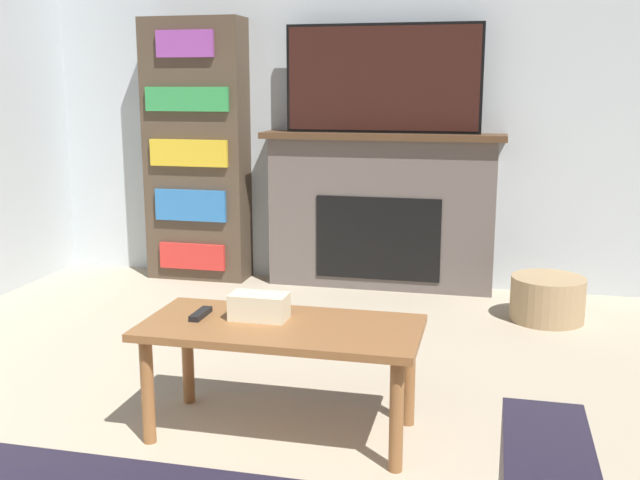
# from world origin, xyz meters

# --- Properties ---
(wall_back) EXTENTS (5.74, 0.06, 2.70)m
(wall_back) POSITION_xyz_m (0.00, 4.65, 1.35)
(wall_back) COLOR silver
(wall_back) RESTS_ON ground_plane
(fireplace) EXTENTS (1.58, 0.28, 1.03)m
(fireplace) POSITION_xyz_m (-0.03, 4.51, 0.52)
(fireplace) COLOR #605651
(fireplace) RESTS_ON ground_plane
(tv) EXTENTS (1.25, 0.03, 0.68)m
(tv) POSITION_xyz_m (-0.03, 4.49, 1.37)
(tv) COLOR black
(tv) RESTS_ON fireplace
(coffee_table) EXTENTS (1.06, 0.50, 0.44)m
(coffee_table) POSITION_xyz_m (-0.07, 2.28, 0.38)
(coffee_table) COLOR brown
(coffee_table) RESTS_ON ground_plane
(tissue_box) EXTENTS (0.22, 0.12, 0.10)m
(tissue_box) POSITION_xyz_m (-0.17, 2.33, 0.49)
(tissue_box) COLOR beige
(tissue_box) RESTS_ON coffee_table
(remote_control) EXTENTS (0.04, 0.15, 0.02)m
(remote_control) POSITION_xyz_m (-0.40, 2.30, 0.46)
(remote_control) COLOR black
(remote_control) RESTS_ON coffee_table
(bookshelf) EXTENTS (0.69, 0.29, 1.77)m
(bookshelf) POSITION_xyz_m (-1.31, 4.48, 0.88)
(bookshelf) COLOR #4C3D2D
(bookshelf) RESTS_ON ground_plane
(storage_basket) EXTENTS (0.42, 0.42, 0.25)m
(storage_basket) POSITION_xyz_m (1.02, 4.00, 0.13)
(storage_basket) COLOR tan
(storage_basket) RESTS_ON ground_plane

